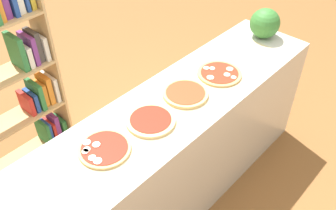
# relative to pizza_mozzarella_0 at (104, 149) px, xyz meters

# --- Properties ---
(ground_plane) EXTENTS (12.00, 12.00, 0.00)m
(ground_plane) POSITION_rel_pizza_mozzarella_0_xyz_m (0.48, -0.01, -0.92)
(ground_plane) COLOR brown
(counter) EXTENTS (2.51, 0.57, 0.90)m
(counter) POSITION_rel_pizza_mozzarella_0_xyz_m (0.48, -0.01, -0.46)
(counter) COLOR beige
(counter) RESTS_ON ground_plane
(parchment_paper) EXTENTS (2.01, 0.40, 0.00)m
(parchment_paper) POSITION_rel_pizza_mozzarella_0_xyz_m (0.48, -0.01, -0.01)
(parchment_paper) COLOR beige
(parchment_paper) RESTS_ON counter
(pizza_mozzarella_0) EXTENTS (0.28, 0.28, 0.02)m
(pizza_mozzarella_0) POSITION_rel_pizza_mozzarella_0_xyz_m (0.00, 0.00, 0.00)
(pizza_mozzarella_0) COLOR #DBB26B
(pizza_mozzarella_0) RESTS_ON parchment_paper
(pizza_plain_1) EXTENTS (0.28, 0.28, 0.02)m
(pizza_plain_1) POSITION_rel_pizza_mozzarella_0_xyz_m (0.32, -0.03, 0.00)
(pizza_plain_1) COLOR #E5C17F
(pizza_plain_1) RESTS_ON parchment_paper
(pizza_plain_2) EXTENTS (0.28, 0.28, 0.02)m
(pizza_plain_2) POSITION_rel_pizza_mozzarella_0_xyz_m (0.64, -0.02, 0.00)
(pizza_plain_2) COLOR #DBB26B
(pizza_plain_2) RESTS_ON parchment_paper
(pizza_mozzarella_3) EXTENTS (0.29, 0.29, 0.02)m
(pizza_mozzarella_3) POSITION_rel_pizza_mozzarella_0_xyz_m (0.95, -0.04, -0.00)
(pizza_mozzarella_3) COLOR tan
(pizza_mozzarella_3) RESTS_ON parchment_paper
(watermelon) EXTENTS (0.22, 0.22, 0.22)m
(watermelon) POSITION_rel_pizza_mozzarella_0_xyz_m (1.58, 0.02, 0.10)
(watermelon) COLOR #387A33
(watermelon) RESTS_ON counter
(bookshelf) EXTENTS (0.73, 0.26, 1.61)m
(bookshelf) POSITION_rel_pizza_mozzarella_0_xyz_m (0.13, 1.15, -0.12)
(bookshelf) COLOR tan
(bookshelf) RESTS_ON ground_plane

